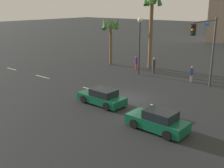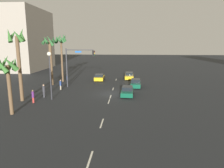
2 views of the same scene
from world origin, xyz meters
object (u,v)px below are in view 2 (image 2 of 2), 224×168
at_px(pedestrian_3, 44,91).
at_px(palm_tree_2, 8,70).
at_px(traffic_signal, 76,61).
at_px(palm_tree_0, 18,50).
at_px(car_0, 136,83).
at_px(streetlamp, 50,67).
at_px(car_1, 99,77).
at_px(palm_tree_3, 50,51).
at_px(pedestrian_2, 61,84).
at_px(car_2, 129,76).
at_px(car_3, 127,91).
at_px(palm_tree_1, 61,44).
at_px(pedestrian_0, 67,79).
at_px(building_0, 14,40).
at_px(pedestrian_1, 33,96).

bearing_deg(pedestrian_3, palm_tree_2, 174.91).
xyz_separation_m(traffic_signal, palm_tree_0, (-9.07, 5.14, 2.19)).
xyz_separation_m(car_0, streetlamp, (-9.25, 11.72, 3.88)).
bearing_deg(car_1, palm_tree_3, 123.57).
bearing_deg(car_1, pedestrian_2, 150.10).
relative_size(car_2, traffic_signal, 0.67).
height_order(car_0, car_3, car_0).
xyz_separation_m(car_3, palm_tree_1, (10.14, 13.04, 6.79)).
distance_m(streetlamp, palm_tree_0, 4.46).
xyz_separation_m(car_3, pedestrian_0, (7.59, 11.35, 0.39)).
xyz_separation_m(streetlamp, building_0, (32.22, 22.82, 4.07)).
bearing_deg(palm_tree_3, car_1, -56.43).
xyz_separation_m(traffic_signal, pedestrian_3, (-7.15, 2.89, -3.56)).
height_order(pedestrian_1, pedestrian_3, pedestrian_3).
bearing_deg(car_2, car_0, -172.63).
height_order(pedestrian_3, palm_tree_3, palm_tree_3).
relative_size(car_1, building_0, 0.21).
bearing_deg(car_2, palm_tree_1, 107.61).
bearing_deg(pedestrian_2, traffic_signal, -45.15).
xyz_separation_m(car_0, car_1, (6.01, 7.25, -0.02)).
xyz_separation_m(palm_tree_1, palm_tree_3, (-3.54, 0.95, -1.25)).
relative_size(pedestrian_3, building_0, 0.10).
height_order(car_0, building_0, building_0).
bearing_deg(car_3, car_1, 25.87).
bearing_deg(streetlamp, car_0, -51.73).
relative_size(car_1, car_2, 0.89).
bearing_deg(car_1, car_0, -129.64).
height_order(car_2, palm_tree_2, palm_tree_2).
bearing_deg(pedestrian_0, pedestrian_2, -176.51).
height_order(palm_tree_3, building_0, building_0).
relative_size(car_3, traffic_signal, 0.63).
xyz_separation_m(car_2, pedestrian_2, (-11.48, 11.40, 0.24)).
distance_m(car_1, car_2, 6.61).
distance_m(car_0, car_1, 9.41).
height_order(car_0, traffic_signal, traffic_signal).
height_order(car_3, pedestrian_1, pedestrian_1).
xyz_separation_m(car_1, palm_tree_2, (-21.29, 6.64, 4.23)).
bearing_deg(palm_tree_0, traffic_signal, -29.53).
bearing_deg(palm_tree_0, pedestrian_2, -23.41).
distance_m(pedestrian_3, palm_tree_0, 6.46).
distance_m(car_1, pedestrian_0, 7.09).
height_order(pedestrian_0, palm_tree_2, palm_tree_2).
distance_m(pedestrian_1, pedestrian_3, 2.75).
distance_m(pedestrian_0, palm_tree_2, 17.33).
relative_size(car_0, streetlamp, 0.63).
relative_size(palm_tree_3, building_0, 0.47).
bearing_deg(palm_tree_2, pedestrian_1, -4.21).
relative_size(car_3, streetlamp, 0.65).
xyz_separation_m(streetlamp, palm_tree_3, (9.84, 3.69, 1.62)).
xyz_separation_m(car_1, car_2, (2.37, -6.17, 0.03)).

